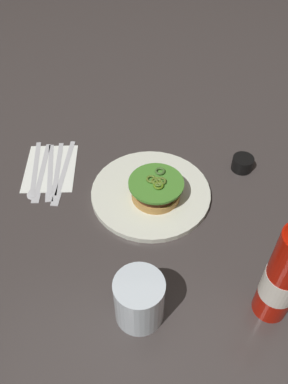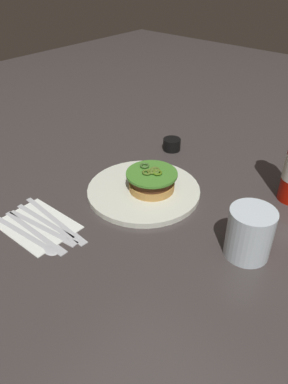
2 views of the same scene
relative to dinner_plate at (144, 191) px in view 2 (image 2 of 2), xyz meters
The scene contains 11 objects.
ground_plane 0.15m from the dinner_plate, 11.15° to the left, with size 3.00×3.00×0.00m, color #3C3634.
dinner_plate is the anchor object (origin of this frame).
burger_sandwich 0.04m from the dinner_plate, 34.53° to the left, with size 0.12×0.12×0.05m.
water_glass 0.30m from the dinner_plate, ahead, with size 0.09×0.09×0.10m, color silver.
condiment_cup 0.24m from the dinner_plate, 110.84° to the left, with size 0.05×0.05×0.03m, color black.
napkin 0.26m from the dinner_plate, 110.45° to the right, with size 0.17×0.12×0.00m, color white.
spoon_utensil 0.29m from the dinner_plate, 102.28° to the right, with size 0.20×0.03×0.00m.
butter_knife 0.27m from the dinner_plate, 103.91° to the right, with size 0.20×0.02×0.00m.
steak_knife 0.25m from the dinner_plate, 105.27° to the right, with size 0.20×0.04×0.00m.
fork_utensil 0.24m from the dinner_plate, 107.88° to the right, with size 0.19×0.02×0.00m.
table_knife 0.22m from the dinner_plate, 107.07° to the right, with size 0.22×0.03×0.00m.
Camera 2 is at (0.34, -0.59, 0.51)m, focal length 34.37 mm.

